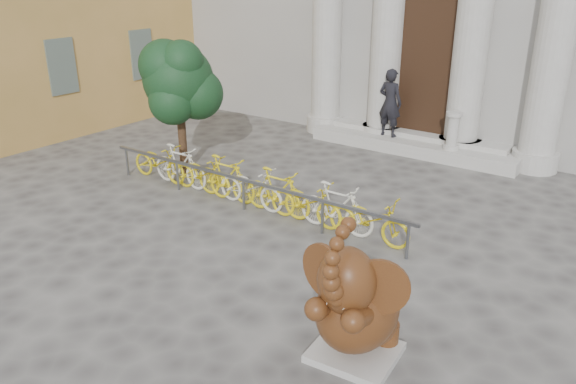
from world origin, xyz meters
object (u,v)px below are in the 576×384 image
Objects in this scene: elephant_statue at (356,307)px; tree at (179,82)px; pedestrian at (390,103)px; bike_rack at (251,185)px.

tree reaches higher than elephant_statue.
tree is at bearing 61.40° from pedestrian.
bike_rack is 2.39× the size of tree.
pedestrian is (0.52, 5.66, 0.82)m from bike_rack.
elephant_statue is 8.24m from tree.
tree is at bearing 146.60° from elephant_statue.
elephant_statue is at bearing 117.91° from pedestrian.
pedestrian is (3.24, 4.98, -1.01)m from tree.
elephant_statue reaches higher than bike_rack.
tree is 6.03m from pedestrian.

